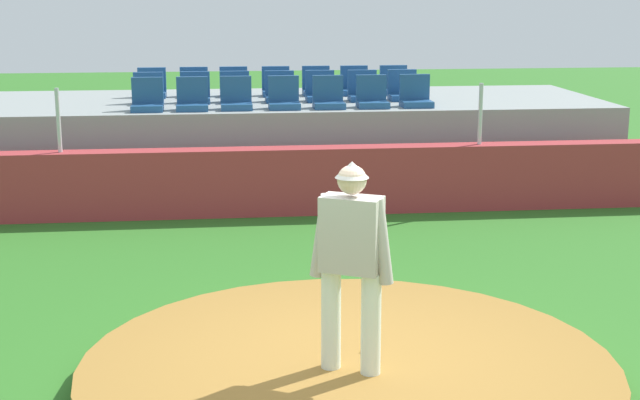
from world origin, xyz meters
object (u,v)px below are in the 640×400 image
object	(u,v)px
stadium_chair_5	(372,97)
stadium_chair_13	(403,91)
pitcher	(351,252)
stadium_chair_3	(284,98)
baseball	(368,348)
stadium_chair_9	(235,93)
stadium_chair_17	(276,87)
stadium_chair_15	(194,87)
stadium_chair_2	(236,99)
stadium_chair_4	(328,98)
stadium_chair_18	(316,86)
stadium_chair_12	(363,91)
stadium_chair_0	(147,100)
stadium_chair_16	(234,87)
stadium_chair_19	(355,86)
stadium_chair_6	(416,97)
stadium_chair_10	(280,92)
stadium_chair_20	(394,85)
stadium_chair_14	(152,88)
stadium_chair_1	(192,100)
stadium_chair_8	(195,93)
stadium_chair_11	(320,92)
stadium_chair_7	(148,94)

from	to	relation	value
stadium_chair_5	stadium_chair_13	xyz separation A→B (m)	(0.68, 0.91, 0.00)
pitcher	stadium_chair_13	world-z (taller)	pitcher
stadium_chair_3	baseball	bearing A→B (deg)	91.47
stadium_chair_9	stadium_chair_17	xyz separation A→B (m)	(0.74, 0.87, 0.00)
stadium_chair_15	stadium_chair_2	bearing A→B (deg)	110.89
pitcher	stadium_chair_4	xyz separation A→B (m)	(0.72, 7.39, 0.35)
stadium_chair_5	stadium_chair_18	xyz separation A→B (m)	(-0.69, 1.80, 0.00)
pitcher	stadium_chair_12	xyz separation A→B (m)	(1.41, 8.29, 0.35)
stadium_chair_0	stadium_chair_16	world-z (taller)	same
stadium_chair_4	stadium_chair_19	distance (m)	1.92
stadium_chair_15	stadium_chair_17	xyz separation A→B (m)	(1.42, -0.01, 0.00)
stadium_chair_0	stadium_chair_6	bearing A→B (deg)	-179.49
pitcher	stadium_chair_10	bearing A→B (deg)	117.09
stadium_chair_17	stadium_chair_4	bearing A→B (deg)	111.35
stadium_chair_4	stadium_chair_17	bearing A→B (deg)	-68.65
stadium_chair_13	stadium_chair_20	distance (m)	0.87
stadium_chair_12	stadium_chair_14	bearing A→B (deg)	-14.00
stadium_chair_15	baseball	bearing A→B (deg)	100.29
stadium_chair_14	stadium_chair_18	distance (m)	2.85
pitcher	stadium_chair_16	world-z (taller)	pitcher
stadium_chair_17	stadium_chair_14	bearing A→B (deg)	0.55
baseball	stadium_chair_1	world-z (taller)	stadium_chair_1
stadium_chair_6	stadium_chair_17	size ratio (longest dim) A/B	1.00
stadium_chair_2	stadium_chair_6	world-z (taller)	same
stadium_chair_8	stadium_chair_15	xyz separation A→B (m)	(-0.03, 0.90, 0.00)
stadium_chair_13	stadium_chair_15	bearing A→B (deg)	-14.42
stadium_chair_8	stadium_chair_2	bearing A→B (deg)	126.20
baseball	stadium_chair_14	world-z (taller)	stadium_chair_14
stadium_chair_1	stadium_chair_5	xyz separation A→B (m)	(2.80, 0.01, 0.00)
stadium_chair_15	stadium_chair_10	bearing A→B (deg)	147.81
stadium_chair_20	pitcher	bearing A→B (deg)	77.07
pitcher	stadium_chair_3	world-z (taller)	pitcher
stadium_chair_11	stadium_chair_14	bearing A→B (deg)	-17.08
stadium_chair_6	stadium_chair_7	xyz separation A→B (m)	(-4.23, 0.85, 0.00)
stadium_chair_3	stadium_chair_19	bearing A→B (deg)	-127.80
pitcher	stadium_chair_2	bearing A→B (deg)	122.77
stadium_chair_11	stadium_chair_17	size ratio (longest dim) A/B	1.00
stadium_chair_5	stadium_chair_6	bearing A→B (deg)	-178.60
stadium_chair_12	stadium_chair_18	size ratio (longest dim) A/B	1.00
baseball	stadium_chair_16	size ratio (longest dim) A/B	0.15
stadium_chair_2	stadium_chair_16	xyz separation A→B (m)	(0.00, 1.79, 0.00)
stadium_chair_3	stadium_chair_9	distance (m)	1.17
baseball	stadium_chair_15	world-z (taller)	stadium_chair_15
stadium_chair_12	stadium_chair_13	world-z (taller)	same
stadium_chair_4	stadium_chair_8	size ratio (longest dim) A/B	1.00
stadium_chair_0	stadium_chair_13	bearing A→B (deg)	-167.45
stadium_chair_7	stadium_chair_15	distance (m)	1.18
stadium_chair_5	stadium_chair_9	world-z (taller)	same
stadium_chair_5	stadium_chair_17	bearing A→B (deg)	-52.06
stadium_chair_14	stadium_chair_18	size ratio (longest dim) A/B	1.00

